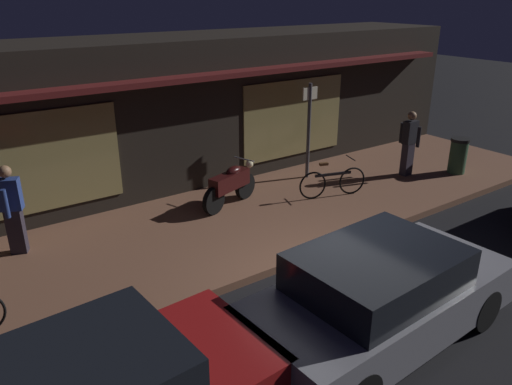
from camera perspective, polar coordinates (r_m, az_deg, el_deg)
The scene contains 10 objects.
ground_plane at distance 8.43m, azimuth 8.76°, elevation -11.27°, with size 60.00×60.00×0.00m, color black.
sidewalk_slab at distance 10.45m, azimuth -2.58°, elevation -3.63°, with size 18.00×4.00×0.15m, color brown.
storefront_building at distance 12.73m, azimuth -11.11°, elevation 8.94°, with size 18.00×3.30×3.60m.
motorcycle at distance 11.00m, azimuth -2.90°, elevation 0.95°, with size 1.65×0.76×0.97m.
bicycle_parked at distance 11.64m, azimuth 8.73°, elevation 1.20°, with size 1.60×0.59×0.91m.
person_photographer at distance 9.84m, azimuth -26.13°, elevation -1.60°, with size 0.44×0.59×1.67m.
person_bystander at distance 13.34m, azimuth 17.09°, elevation 5.52°, with size 0.39×0.61×1.67m.
sign_post at distance 12.53m, azimuth 6.06°, elevation 7.65°, with size 0.44×0.09×2.40m.
trash_bin at distance 14.06m, azimuth 22.10°, elevation 3.95°, with size 0.48×0.48×0.93m.
parked_car_far at distance 7.20m, azimuth 13.99°, elevation -11.38°, with size 4.18×1.95×1.42m.
Camera 1 is at (-5.04, -4.96, 4.59)m, focal length 34.99 mm.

